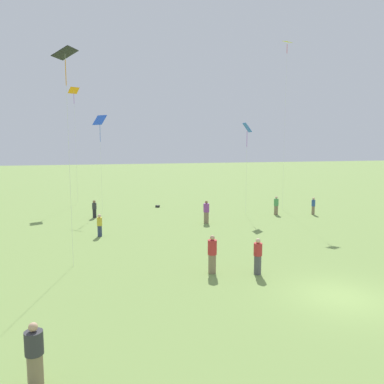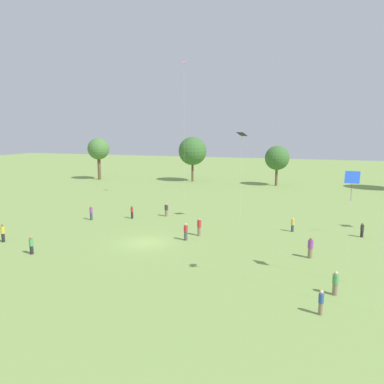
{
  "view_description": "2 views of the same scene",
  "coord_description": "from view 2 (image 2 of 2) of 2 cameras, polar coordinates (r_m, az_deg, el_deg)",
  "views": [
    {
      "loc": [
        -12.41,
        10.3,
        6.22
      ],
      "look_at": [
        5.34,
        4.87,
        3.95
      ],
      "focal_mm": 35.0,
      "sensor_mm": 36.0,
      "label": 1
    },
    {
      "loc": [
        15.91,
        -33.01,
        11.18
      ],
      "look_at": [
        5.12,
        -0.62,
        5.54
      ],
      "focal_mm": 35.0,
      "sensor_mm": 36.0,
      "label": 2
    }
  ],
  "objects": [
    {
      "name": "tree_1",
      "position": [
        82.46,
        0.08,
        6.25
      ],
      "size": [
        6.17,
        6.17,
        9.79
      ],
      "color": "brown",
      "rests_on": "ground_plane"
    },
    {
      "name": "person_8",
      "position": [
        28.12,
        21.01,
        -12.85
      ],
      "size": [
        0.47,
        0.47,
        1.7
      ],
      "rotation": [
        0.0,
        0.0,
        6.15
      ],
      "color": "#847056",
      "rests_on": "ground_plane"
    },
    {
      "name": "person_5",
      "position": [
        38.58,
        -0.96,
        -6.1
      ],
      "size": [
        0.57,
        0.57,
        1.79
      ],
      "rotation": [
        0.0,
        0.0,
        2.61
      ],
      "color": "#4C4C51",
      "rests_on": "ground_plane"
    },
    {
      "name": "person_10",
      "position": [
        48.55,
        -9.13,
        -3.04
      ],
      "size": [
        0.49,
        0.49,
        1.66
      ],
      "rotation": [
        0.0,
        0.0,
        0.84
      ],
      "color": "#232328",
      "rests_on": "ground_plane"
    },
    {
      "name": "person_7",
      "position": [
        37.42,
        -23.29,
        -7.47
      ],
      "size": [
        0.54,
        0.54,
        1.67
      ],
      "rotation": [
        0.0,
        0.0,
        2.34
      ],
      "color": "#232328",
      "rests_on": "ground_plane"
    },
    {
      "name": "kite_2",
      "position": [
        44.51,
        7.61,
        8.28
      ],
      "size": [
        1.35,
        1.32,
        10.97
      ],
      "rotation": [
        0.0,
        0.0,
        1.83
      ],
      "color": "black",
      "rests_on": "ground_plane"
    },
    {
      "name": "person_3",
      "position": [
        35.0,
        17.59,
        -8.14
      ],
      "size": [
        0.5,
        0.5,
        1.85
      ],
      "rotation": [
        0.0,
        0.0,
        1.51
      ],
      "color": "#847056",
      "rests_on": "ground_plane"
    },
    {
      "name": "person_4",
      "position": [
        49.3,
        -3.92,
        -2.76
      ],
      "size": [
        0.59,
        0.59,
        1.71
      ],
      "rotation": [
        0.0,
        0.0,
        5.99
      ],
      "color": "#847056",
      "rests_on": "ground_plane"
    },
    {
      "name": "kite_4",
      "position": [
        29.06,
        23.22,
        1.64
      ],
      "size": [
        1.08,
        0.76,
        8.29
      ],
      "rotation": [
        0.0,
        0.0,
        5.36
      ],
      "color": "blue",
      "rests_on": "ground_plane"
    },
    {
      "name": "person_6",
      "position": [
        48.85,
        -15.12,
        -3.09
      ],
      "size": [
        0.52,
        0.52,
        1.81
      ],
      "rotation": [
        0.0,
        0.0,
        0.87
      ],
      "color": "#333D5B",
      "rests_on": "ground_plane"
    },
    {
      "name": "person_1",
      "position": [
        43.32,
        15.08,
        -4.84
      ],
      "size": [
        0.39,
        0.39,
        1.56
      ],
      "rotation": [
        0.0,
        0.0,
        0.1
      ],
      "color": "#333D5B",
      "rests_on": "ground_plane"
    },
    {
      "name": "person_2",
      "position": [
        43.6,
        24.5,
        -5.3
      ],
      "size": [
        0.49,
        0.49,
        1.55
      ],
      "rotation": [
        0.0,
        0.0,
        0.4
      ],
      "color": "#232328",
      "rests_on": "ground_plane"
    },
    {
      "name": "person_0",
      "position": [
        25.07,
        19.06,
        -15.6
      ],
      "size": [
        0.4,
        0.4,
        1.59
      ],
      "rotation": [
        0.0,
        0.0,
        1.28
      ],
      "color": "#847056",
      "rests_on": "ground_plane"
    },
    {
      "name": "kite_5",
      "position": [
        59.36,
        -1.23,
        16.85
      ],
      "size": [
        0.77,
        0.74,
        21.52
      ],
      "rotation": [
        0.0,
        0.0,
        5.79
      ],
      "color": "#E54C99",
      "rests_on": "ground_plane"
    },
    {
      "name": "tree_0",
      "position": [
        88.16,
        -14.07,
        6.34
      ],
      "size": [
        4.87,
        4.87,
        9.48
      ],
      "color": "brown",
      "rests_on": "ground_plane"
    },
    {
      "name": "tree_2",
      "position": [
        77.89,
        12.83,
        5.07
      ],
      "size": [
        4.92,
        4.92,
        8.13
      ],
      "color": "brown",
      "rests_on": "ground_plane"
    },
    {
      "name": "person_9",
      "position": [
        40.22,
        1.11,
        -5.37
      ],
      "size": [
        0.53,
        0.53,
        1.91
      ],
      "rotation": [
        0.0,
        0.0,
        1.38
      ],
      "color": "#847056",
      "rests_on": "ground_plane"
    },
    {
      "name": "person_11",
      "position": [
        42.54,
        -26.87,
        -5.59
      ],
      "size": [
        0.51,
        0.51,
        1.87
      ],
      "rotation": [
        0.0,
        0.0,
        1.06
      ],
      "color": "#232328",
      "rests_on": "ground_plane"
    },
    {
      "name": "ground_plane",
      "position": [
        38.31,
        -7.06,
        -7.66
      ],
      "size": [
        240.0,
        240.0,
        0.0
      ],
      "primitive_type": "plane",
      "color": "#7A994C"
    }
  ]
}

